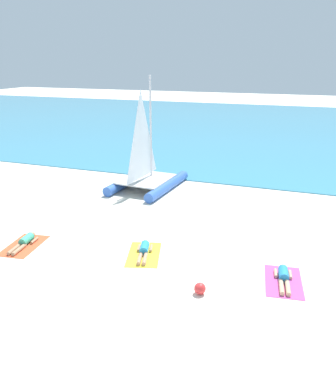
# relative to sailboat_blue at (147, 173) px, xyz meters

# --- Properties ---
(ground_plane) EXTENTS (120.00, 120.00, 0.00)m
(ground_plane) POSITION_rel_sailboat_blue_xyz_m (2.48, 1.89, -0.85)
(ground_plane) COLOR silver
(ocean_water) EXTENTS (120.00, 40.00, 0.05)m
(ocean_water) POSITION_rel_sailboat_blue_xyz_m (2.48, 22.00, -0.83)
(ocean_water) COLOR teal
(ocean_water) RESTS_ON ground
(sailboat_blue) EXTENTS (3.14, 4.60, 5.73)m
(sailboat_blue) POSITION_rel_sailboat_blue_xyz_m (0.00, 0.00, 0.00)
(sailboat_blue) COLOR blue
(sailboat_blue) RESTS_ON ground
(towel_left) EXTENTS (1.35, 2.03, 0.01)m
(towel_left) POSITION_rel_sailboat_blue_xyz_m (-1.60, -7.80, -0.85)
(towel_left) COLOR #EA5933
(towel_left) RESTS_ON ground
(sunbather_left) EXTENTS (0.62, 1.57, 0.30)m
(sunbather_left) POSITION_rel_sailboat_blue_xyz_m (-1.61, -7.73, -0.72)
(sunbather_left) COLOR #3FB28C
(sunbather_left) RESTS_ON towel_left
(towel_middle) EXTENTS (1.60, 2.14, 0.01)m
(towel_middle) POSITION_rel_sailboat_blue_xyz_m (2.80, -6.94, -0.85)
(towel_middle) COLOR yellow
(towel_middle) RESTS_ON ground
(sunbather_middle) EXTENTS (0.82, 1.54, 0.30)m
(sunbather_middle) POSITION_rel_sailboat_blue_xyz_m (2.78, -6.88, -0.72)
(sunbather_middle) COLOR #268CCC
(sunbather_middle) RESTS_ON towel_middle
(towel_right) EXTENTS (1.35, 2.03, 0.01)m
(towel_right) POSITION_rel_sailboat_blue_xyz_m (7.54, -7.12, -0.85)
(towel_right) COLOR #D84C99
(towel_right) RESTS_ON ground
(sunbather_right) EXTENTS (0.62, 1.57, 0.30)m
(sunbather_right) POSITION_rel_sailboat_blue_xyz_m (7.53, -7.06, -0.72)
(sunbather_right) COLOR #268CCC
(sunbather_right) RESTS_ON towel_right
(beach_ball) EXTENTS (0.34, 0.34, 0.34)m
(beach_ball) POSITION_rel_sailboat_blue_xyz_m (5.29, -8.63, -0.68)
(beach_ball) COLOR red
(beach_ball) RESTS_ON ground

